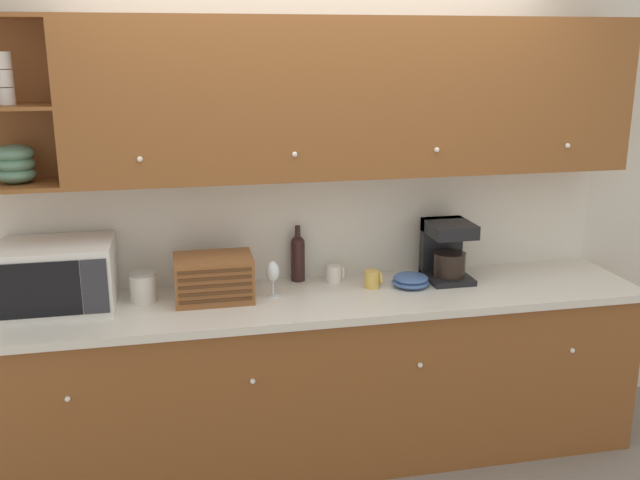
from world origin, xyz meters
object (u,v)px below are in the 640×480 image
at_px(storage_canister, 143,287).
at_px(mug_blue_second, 334,274).
at_px(wine_bottle, 298,256).
at_px(mug, 372,279).
at_px(bowl_stack_on_counter, 410,280).
at_px(microwave, 58,276).
at_px(wine_glass, 273,273).
at_px(bread_box, 214,278).
at_px(coffee_maker, 446,250).

relative_size(storage_canister, mug_blue_second, 1.59).
xyz_separation_m(wine_bottle, mug, (0.36, -0.20, -0.09)).
bearing_deg(bowl_stack_on_counter, storage_canister, 177.60).
distance_m(mug_blue_second, mug, 0.22).
relative_size(microwave, wine_bottle, 1.71).
height_order(wine_glass, wine_bottle, wine_bottle).
bearing_deg(mug_blue_second, bread_box, -166.90).
xyz_separation_m(microwave, bread_box, (0.73, -0.05, -0.05)).
relative_size(bread_box, wine_bottle, 1.26).
height_order(mug, coffee_maker, coffee_maker).
relative_size(microwave, wine_glass, 2.77).
height_order(microwave, coffee_maker, microwave).
xyz_separation_m(wine_glass, bowl_stack_on_counter, (0.73, 0.00, -0.09)).
bearing_deg(mug, wine_bottle, 151.11).
xyz_separation_m(storage_canister, mug_blue_second, (0.99, 0.10, -0.03)).
distance_m(wine_glass, bowl_stack_on_counter, 0.74).
relative_size(storage_canister, coffee_maker, 0.47).
relative_size(microwave, storage_canister, 3.42).
distance_m(wine_glass, mug_blue_second, 0.40).
distance_m(microwave, wine_bottle, 1.21).
distance_m(storage_canister, wine_glass, 0.64).
xyz_separation_m(mug_blue_second, coffee_maker, (0.60, -0.07, 0.12)).
xyz_separation_m(bowl_stack_on_counter, coffee_maker, (0.23, 0.09, 0.13)).
xyz_separation_m(bread_box, mug_blue_second, (0.65, 0.15, -0.07)).
distance_m(wine_glass, coffee_maker, 0.96).
xyz_separation_m(wine_glass, mug, (0.53, 0.03, -0.08)).
height_order(bread_box, bowl_stack_on_counter, bread_box).
relative_size(wine_bottle, mug_blue_second, 3.19).
relative_size(microwave, coffee_maker, 1.61).
distance_m(bread_box, mug_blue_second, 0.67).
xyz_separation_m(bread_box, coffee_maker, (1.25, 0.08, 0.05)).
height_order(bread_box, mug, bread_box).
relative_size(mug_blue_second, coffee_maker, 0.30).
bearing_deg(wine_bottle, bowl_stack_on_counter, -21.84).
height_order(mug_blue_second, bowl_stack_on_counter, mug_blue_second).
height_order(mug_blue_second, mug, mug).
height_order(wine_bottle, mug, wine_bottle).
bearing_deg(mug, coffee_maker, 8.13).
bearing_deg(mug, storage_canister, 178.47).
xyz_separation_m(storage_canister, coffee_maker, (1.59, 0.03, 0.09)).
bearing_deg(coffee_maker, mug_blue_second, 173.41).
height_order(microwave, bread_box, microwave).
xyz_separation_m(storage_canister, wine_glass, (0.64, -0.06, 0.05)).
xyz_separation_m(microwave, bowl_stack_on_counter, (1.76, -0.05, -0.13)).
xyz_separation_m(storage_canister, wine_bottle, (0.81, 0.17, 0.06)).
xyz_separation_m(microwave, storage_canister, (0.39, 0.00, -0.09)).
height_order(bread_box, mug_blue_second, bread_box).
distance_m(microwave, bread_box, 0.74).
distance_m(bread_box, bowl_stack_on_counter, 1.03).
distance_m(wine_glass, wine_bottle, 0.28).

